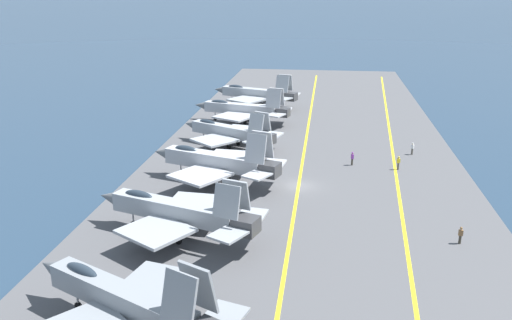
% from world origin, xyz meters
% --- Properties ---
extents(ground_plane, '(2000.00, 2000.00, 0.00)m').
position_xyz_m(ground_plane, '(0.00, 0.00, 0.00)').
color(ground_plane, '#23384C').
extents(carrier_deck, '(178.68, 41.34, 0.40)m').
position_xyz_m(carrier_deck, '(0.00, 0.00, 0.20)').
color(carrier_deck, '#4C4C4F').
rests_on(carrier_deck, ground).
extents(deck_stripe_foul_line, '(160.52, 10.35, 0.01)m').
position_xyz_m(deck_stripe_foul_line, '(0.00, -11.37, 0.40)').
color(deck_stripe_foul_line, yellow).
rests_on(deck_stripe_foul_line, carrier_deck).
extents(deck_stripe_centerline, '(160.81, 0.36, 0.01)m').
position_xyz_m(deck_stripe_centerline, '(0.00, 0.00, 0.40)').
color(deck_stripe_centerline, yellow).
rests_on(deck_stripe_centerline, carrier_deck).
extents(parked_jet_nearest, '(12.78, 16.67, 6.74)m').
position_xyz_m(parked_jet_nearest, '(-29.58, 9.79, 3.04)').
color(parked_jet_nearest, gray).
rests_on(parked_jet_nearest, carrier_deck).
extents(parked_jet_second, '(12.60, 17.10, 6.36)m').
position_xyz_m(parked_jet_second, '(-14.88, 10.37, 3.02)').
color(parked_jet_second, '#93999E').
rests_on(parked_jet_second, carrier_deck).
extents(parked_jet_third, '(13.48, 16.77, 6.83)m').
position_xyz_m(parked_jet_third, '(-0.22, 9.71, 3.09)').
color(parked_jet_third, '#A8AAAF').
rests_on(parked_jet_third, carrier_deck).
extents(parked_jet_fourth, '(12.47, 15.75, 5.71)m').
position_xyz_m(parked_jet_fourth, '(14.77, 10.88, 2.61)').
color(parked_jet_fourth, '#9EA3A8').
rests_on(parked_jet_fourth, carrier_deck).
extents(parked_jet_fifth, '(13.04, 17.11, 6.23)m').
position_xyz_m(parked_jet_fifth, '(28.77, 11.06, 2.81)').
color(parked_jet_fifth, '#A8AAAF').
rests_on(parked_jet_fifth, carrier_deck).
extents(parked_jet_sixth, '(13.60, 17.32, 6.52)m').
position_xyz_m(parked_jet_sixth, '(41.46, 10.54, 3.02)').
color(parked_jet_sixth, '#9EA3A8').
rests_on(parked_jet_sixth, carrier_deck).
extents(crew_yellow_vest, '(0.36, 0.44, 1.76)m').
position_xyz_m(crew_yellow_vest, '(7.46, -12.15, 1.37)').
color(crew_yellow_vest, '#4C473D').
rests_on(crew_yellow_vest, carrier_deck).
extents(crew_brown_vest, '(0.27, 0.38, 1.66)m').
position_xyz_m(crew_brown_vest, '(-12.81, -15.33, 1.31)').
color(crew_brown_vest, '#383328').
rests_on(crew_brown_vest, carrier_deck).
extents(crew_white_vest, '(0.43, 0.46, 1.72)m').
position_xyz_m(crew_white_vest, '(14.20, -14.80, 1.35)').
color(crew_white_vest, '#4C473D').
rests_on(crew_white_vest, carrier_deck).
extents(crew_purple_vest, '(0.45, 0.37, 1.80)m').
position_xyz_m(crew_purple_vest, '(8.45, -6.43, 1.39)').
color(crew_purple_vest, '#383328').
rests_on(crew_purple_vest, carrier_deck).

